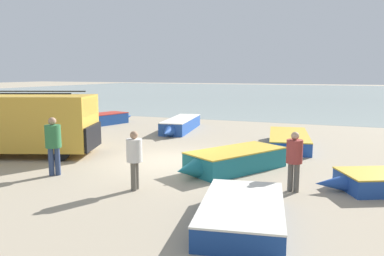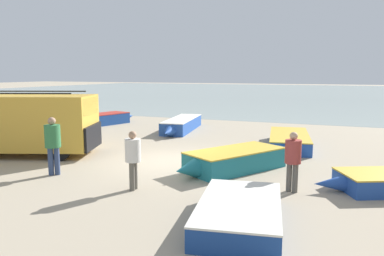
{
  "view_description": "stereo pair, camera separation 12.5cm",
  "coord_description": "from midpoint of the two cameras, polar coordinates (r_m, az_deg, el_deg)",
  "views": [
    {
      "loc": [
        5.54,
        -12.07,
        3.17
      ],
      "look_at": [
        0.16,
        1.6,
        1.0
      ],
      "focal_mm": 35.0,
      "sensor_mm": 36.0,
      "label": 1
    },
    {
      "loc": [
        5.66,
        -12.02,
        3.17
      ],
      "look_at": [
        0.16,
        1.6,
        1.0
      ],
      "focal_mm": 35.0,
      "sensor_mm": 36.0,
      "label": 2
    }
  ],
  "objects": [
    {
      "name": "sea_water",
      "position": [
        64.37,
        17.01,
        5.2
      ],
      "size": [
        120.0,
        80.0,
        0.01
      ],
      "primitive_type": "cube",
      "color": "#99A89E",
      "rests_on": "ground_plane"
    },
    {
      "name": "fishing_rowboat_1",
      "position": [
        16.64,
        14.82,
        -1.9
      ],
      "size": [
        2.27,
        5.28,
        0.55
      ],
      "rotation": [
        0.0,
        0.0,
        4.87
      ],
      "color": "#234CA3",
      "rests_on": "ground_plane"
    },
    {
      "name": "fisherman_2",
      "position": [
        12.33,
        -20.18,
        -1.82
      ],
      "size": [
        0.48,
        0.48,
        1.82
      ],
      "rotation": [
        0.0,
        0.0,
        2.21
      ],
      "color": "navy",
      "rests_on": "ground_plane"
    },
    {
      "name": "fishing_rowboat_4",
      "position": [
        23.61,
        -13.73,
        1.27
      ],
      "size": [
        2.49,
        5.08,
        0.68
      ],
      "rotation": [
        0.0,
        0.0,
        1.29
      ],
      "color": "navy",
      "rests_on": "ground_plane"
    },
    {
      "name": "fishing_rowboat_2",
      "position": [
        20.6,
        -1.52,
        0.49
      ],
      "size": [
        1.95,
        5.61,
        0.67
      ],
      "rotation": [
        0.0,
        0.0,
        4.87
      ],
      "color": "#234CA3",
      "rests_on": "ground_plane"
    },
    {
      "name": "fishing_rowboat_0",
      "position": [
        8.2,
        7.76,
        -12.49
      ],
      "size": [
        2.18,
        3.83,
        0.51
      ],
      "rotation": [
        0.0,
        0.0,
        1.74
      ],
      "color": "navy",
      "rests_on": "ground_plane"
    },
    {
      "name": "parked_van",
      "position": [
        15.66,
        -23.11,
        0.78
      ],
      "size": [
        5.27,
        3.67,
        2.46
      ],
      "rotation": [
        0.0,
        0.0,
        0.35
      ],
      "color": "gold",
      "rests_on": "ground_plane"
    },
    {
      "name": "fishing_rowboat_5",
      "position": [
        12.35,
        6.42,
        -4.92
      ],
      "size": [
        3.02,
        4.0,
        0.67
      ],
      "rotation": [
        0.0,
        0.0,
        4.17
      ],
      "color": "#1E757F",
      "rests_on": "ground_plane"
    },
    {
      "name": "fisherman_0",
      "position": [
        10.25,
        -8.64,
        -4.07
      ],
      "size": [
        0.43,
        0.43,
        1.63
      ],
      "rotation": [
        0.0,
        0.0,
        0.05
      ],
      "color": "#5B564C",
      "rests_on": "ground_plane"
    },
    {
      "name": "fisherman_1",
      "position": [
        10.31,
        15.46,
        -4.18
      ],
      "size": [
        0.43,
        0.43,
        1.63
      ],
      "rotation": [
        0.0,
        0.0,
        1.38
      ],
      "color": "#5B564C",
      "rests_on": "ground_plane"
    },
    {
      "name": "ground_plane",
      "position": [
        13.66,
        -2.9,
        -5.03
      ],
      "size": [
        200.0,
        200.0,
        0.0
      ],
      "primitive_type": "plane",
      "color": "tan"
    }
  ]
}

